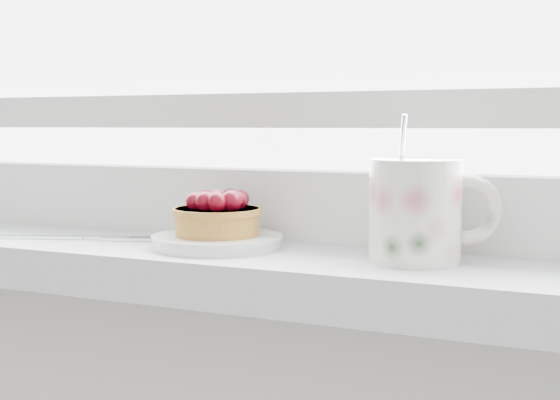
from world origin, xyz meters
The scene contains 4 objects.
saucer centered at (-0.07, 1.88, 0.95)m, with size 0.12×0.12×0.01m, color silver.
raspberry_tart centered at (-0.07, 1.88, 0.97)m, with size 0.08×0.08×0.04m.
floral_mug centered at (0.12, 1.89, 0.99)m, with size 0.12×0.10×0.13m.
fork centered at (-0.23, 1.87, 0.94)m, with size 0.18×0.08×0.00m.
Camera 1 is at (0.29, 1.25, 1.06)m, focal length 50.00 mm.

